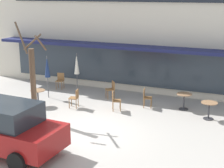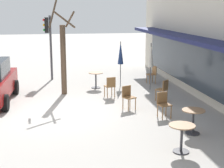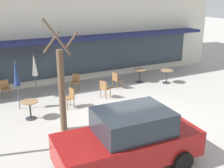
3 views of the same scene
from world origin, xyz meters
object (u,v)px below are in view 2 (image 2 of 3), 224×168
at_px(cafe_chair_2, 163,89).
at_px(traffic_light_pole, 49,37).
at_px(cafe_table_by_tree, 193,117).
at_px(cafe_chair_3, 110,85).
at_px(street_tree, 63,55).
at_px(cafe_chair_0, 128,96).
at_px(cafe_chair_4, 153,73).
at_px(cafe_table_streetside, 96,77).
at_px(cafe_table_near_wall, 182,134).
at_px(patio_umbrella_green_folded, 121,53).
at_px(patio_umbrella_cream_folded, 151,55).
at_px(cafe_chair_1, 163,103).

distance_m(cafe_chair_2, traffic_light_pole, 7.22).
bearing_deg(cafe_table_by_tree, cafe_chair_3, -159.84).
distance_m(cafe_chair_2, cafe_chair_3, 2.28).
xyz_separation_m(cafe_table_by_tree, street_tree, (-5.72, -3.70, 1.23)).
distance_m(cafe_chair_0, cafe_chair_4, 4.82).
xyz_separation_m(cafe_table_streetside, cafe_chair_3, (1.83, 0.39, 0.01)).
bearing_deg(cafe_chair_0, cafe_table_near_wall, 7.46).
bearing_deg(cafe_table_by_tree, cafe_table_near_wall, -34.07).
bearing_deg(cafe_chair_0, cafe_chair_3, -168.83).
bearing_deg(patio_umbrella_green_folded, cafe_chair_3, -22.46).
bearing_deg(patio_umbrella_cream_folded, cafe_chair_3, -63.69).
distance_m(cafe_table_streetside, cafe_table_by_tree, 6.97).
bearing_deg(cafe_table_by_tree, cafe_chair_1, -167.58).
xyz_separation_m(patio_umbrella_cream_folded, cafe_chair_4, (-1.37, 0.51, -1.10)).
xyz_separation_m(cafe_table_by_tree, cafe_chair_3, (-4.80, -1.76, 0.01)).
bearing_deg(cafe_table_near_wall, patio_umbrella_green_folded, -179.54).
bearing_deg(cafe_chair_1, street_tree, -140.22).
distance_m(cafe_table_near_wall, cafe_chair_2, 5.18).
relative_size(cafe_table_near_wall, cafe_table_streetside, 1.00).
bearing_deg(street_tree, cafe_chair_1, 39.78).
distance_m(cafe_table_near_wall, cafe_chair_3, 6.12).
bearing_deg(cafe_table_streetside, cafe_chair_1, 19.92).
height_order(street_tree, traffic_light_pole, street_tree).
bearing_deg(traffic_light_pole, cafe_table_by_tree, 25.61).
bearing_deg(traffic_light_pole, cafe_chair_3, 31.21).
xyz_separation_m(patio_umbrella_green_folded, cafe_chair_2, (3.05, 1.20, -1.10)).
relative_size(patio_umbrella_green_folded, cafe_chair_4, 2.47).
distance_m(cafe_table_by_tree, cafe_chair_4, 7.24).
height_order(cafe_chair_3, street_tree, street_tree).
bearing_deg(patio_umbrella_cream_folded, cafe_table_near_wall, -9.29).
height_order(cafe_table_streetside, cafe_chair_3, cafe_chair_3).
bearing_deg(cafe_chair_4, cafe_table_near_wall, -11.17).
bearing_deg(cafe_chair_1, patio_umbrella_cream_folded, 170.41).
distance_m(cafe_table_streetside, patio_umbrella_green_folded, 1.69).
relative_size(cafe_table_near_wall, cafe_table_by_tree, 1.00).
bearing_deg(cafe_table_streetside, cafe_chair_4, 100.79).
bearing_deg(cafe_chair_4, cafe_chair_2, -9.01).
bearing_deg(street_tree, traffic_light_pole, -169.16).
bearing_deg(patio_umbrella_green_folded, cafe_chair_1, 5.89).
distance_m(patio_umbrella_cream_folded, cafe_chair_3, 2.56).
bearing_deg(traffic_light_pole, street_tree, 10.84).
bearing_deg(cafe_chair_3, cafe_chair_4, 132.83).
bearing_deg(cafe_chair_2, cafe_table_near_wall, -12.60).
distance_m(cafe_chair_4, street_tree, 4.92).
bearing_deg(cafe_chair_1, cafe_chair_2, 162.26).
height_order(cafe_table_near_wall, street_tree, street_tree).
bearing_deg(cafe_chair_3, cafe_chair_0, 11.17).
distance_m(cafe_chair_3, traffic_light_pole, 5.29).
xyz_separation_m(cafe_chair_0, cafe_chair_1, (1.19, 1.01, 0.00)).
distance_m(cafe_table_near_wall, cafe_table_streetside, 7.99).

